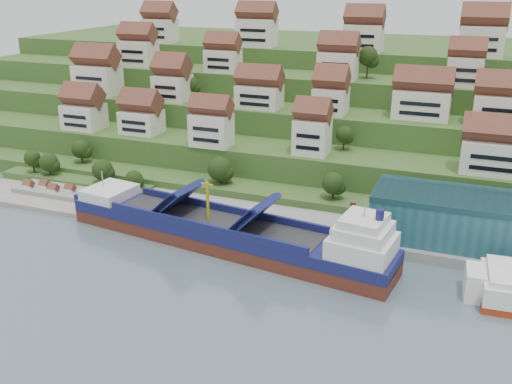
% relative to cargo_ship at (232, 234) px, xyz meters
% --- Properties ---
extents(ground, '(300.00, 300.00, 0.00)m').
position_rel_cargo_ship_xyz_m(ground, '(4.68, -1.05, -3.14)').
color(ground, slate).
rests_on(ground, ground).
extents(quay, '(180.00, 14.00, 2.20)m').
position_rel_cargo_ship_xyz_m(quay, '(24.68, 13.95, -2.04)').
color(quay, gray).
rests_on(quay, ground).
extents(pebble_beach, '(45.00, 20.00, 1.00)m').
position_rel_cargo_ship_xyz_m(pebble_beach, '(-53.32, 10.95, -2.64)').
color(pebble_beach, gray).
rests_on(pebble_beach, ground).
extents(hillside, '(260.00, 128.00, 31.00)m').
position_rel_cargo_ship_xyz_m(hillside, '(4.68, 102.50, 7.52)').
color(hillside, '#2D4C1E').
rests_on(hillside, ground).
extents(hillside_village, '(159.13, 65.36, 29.11)m').
position_rel_cargo_ship_xyz_m(hillside_village, '(4.11, 60.16, 21.49)').
color(hillside_village, silver).
rests_on(hillside_village, ground).
extents(hillside_trees, '(138.55, 61.83, 31.80)m').
position_rel_cargo_ship_xyz_m(hillside_trees, '(-4.69, 40.88, 12.35)').
color(hillside_trees, '#213913').
rests_on(hillside_trees, ground).
extents(flagpole, '(1.28, 0.16, 8.00)m').
position_rel_cargo_ship_xyz_m(flagpole, '(22.79, 8.95, 3.75)').
color(flagpole, gray).
rests_on(flagpole, quay).
extents(beach_huts, '(14.40, 3.70, 2.20)m').
position_rel_cargo_ship_xyz_m(beach_huts, '(-55.32, 9.70, -1.04)').
color(beach_huts, white).
rests_on(beach_huts, pebble_beach).
extents(cargo_ship, '(74.38, 21.03, 16.25)m').
position_rel_cargo_ship_xyz_m(cargo_ship, '(0.00, 0.00, 0.00)').
color(cargo_ship, '#532419').
rests_on(cargo_ship, ground).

